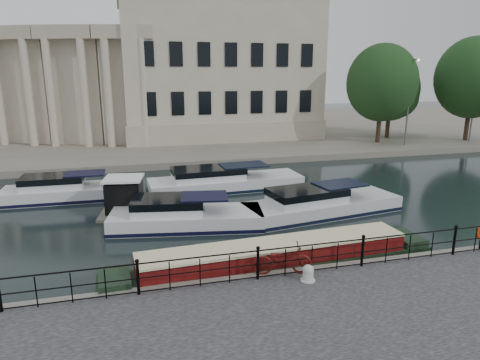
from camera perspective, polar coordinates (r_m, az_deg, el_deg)
name	(u,v)px	position (r m, az deg, el deg)	size (l,w,h in m)	color
ground_plane	(241,266)	(17.33, 0.11, -11.37)	(160.00, 160.00, 0.00)	black
far_bank	(160,131)	(54.71, -10.61, 6.46)	(120.00, 42.00, 0.55)	#6B665B
railing	(258,262)	(14.86, 2.40, -10.82)	(24.14, 0.14, 1.22)	black
civic_building	(151,76)	(49.88, -11.74, 13.47)	(53.55, 31.84, 16.85)	#ADA38C
lamp_posts	(443,100)	(46.80, 25.44, 9.62)	(8.24, 1.55, 8.07)	#59595B
bicycle	(282,260)	(15.30, 5.67, -10.51)	(0.73, 2.10, 1.11)	#4B110D
mooring_bollard	(308,273)	(15.10, 9.07, -12.17)	(0.51, 0.51, 0.58)	#BABBB6
narrowboat	(276,263)	(16.78, 4.78, -10.94)	(13.20, 2.44, 1.49)	black
harbour_hut	(125,198)	(23.51, -15.12, -2.39)	(2.97, 2.61, 2.16)	#6B665B
cabin_cruisers	(205,198)	(24.82, -4.72, -2.47)	(21.94, 9.81, 1.99)	silver
trees	(425,85)	(47.91, 23.46, 11.58)	(16.71, 10.37, 10.41)	black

